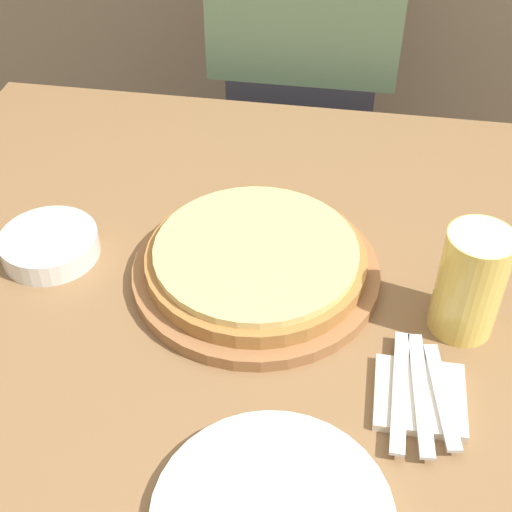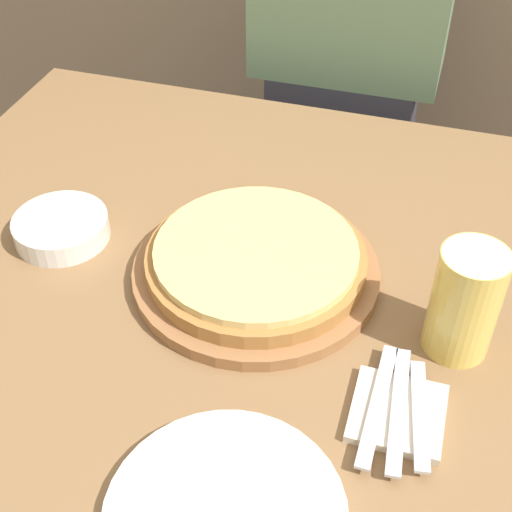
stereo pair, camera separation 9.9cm
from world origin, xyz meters
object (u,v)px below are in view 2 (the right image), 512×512
Objects in this scene: fork at (378,404)px; dinner_knife at (399,409)px; spoon at (420,414)px; beer_glass at (466,298)px; pizza_on_board at (256,263)px; side_bowl at (61,228)px; diner_person at (344,102)px.

fork is 1.00× the size of dinner_knife.
beer_glass is at bearing 77.83° from spoon.
beer_glass is (0.29, -0.05, 0.06)m from pizza_on_board.
pizza_on_board reaches higher than spoon.
side_bowl is 0.78× the size of dinner_knife.
beer_glass is at bearing -9.65° from pizza_on_board.
spoon is (0.57, -0.18, -0.00)m from side_bowl.
beer_glass reaches higher than spoon.
fork is 0.02m from dinner_knife.
side_bowl is 0.60m from spoon.
pizza_on_board is 0.30m from dinner_knife.
pizza_on_board is at bearing 170.35° from beer_glass.
beer_glass is at bearing -4.60° from side_bowl.
spoon is (0.05, 0.00, 0.00)m from fork.
beer_glass is at bearing -68.88° from diner_person.
spoon is at bearing -35.65° from pizza_on_board.
side_bowl is 0.78× the size of fork.
side_bowl is at bearing 162.08° from spoon.
diner_person is at bearing 66.91° from side_bowl.
pizza_on_board is at bearing -89.39° from diner_person.
pizza_on_board is 0.28m from fork.
pizza_on_board reaches higher than side_bowl.
beer_glass is 0.84× the size of fork.
side_bowl is at bearing 161.31° from dinner_knife.
dinner_knife is 0.14× the size of diner_person.
fork is at bearing -76.53° from diner_person.
beer_glass is 0.12× the size of diner_person.
pizza_on_board is 0.27× the size of diner_person.
diner_person reaches higher than dinner_knife.
spoon is 0.94m from diner_person.
pizza_on_board is 0.32m from spoon.
pizza_on_board is 0.72m from diner_person.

